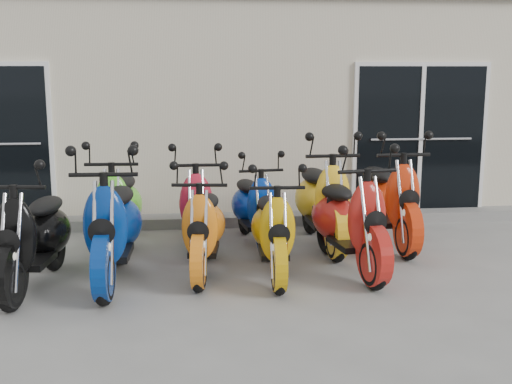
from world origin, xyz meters
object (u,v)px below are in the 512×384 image
scooter_back_extra (389,186)px  scooter_back_yellow (322,188)px  scooter_front_black (33,222)px  scooter_front_red (349,206)px  scooter_back_blue (254,196)px  scooter_front_blue (113,212)px  scooter_front_orange_b (273,218)px  scooter_back_green (119,194)px  scooter_front_orange_a (204,215)px  scooter_back_red (196,194)px

scooter_back_extra → scooter_back_yellow: bearing=177.9°
scooter_front_black → scooter_front_red: size_ratio=0.95×
scooter_back_blue → scooter_front_red: bearing=-58.6°
scooter_front_blue → scooter_back_yellow: (2.45, 1.12, -0.00)m
scooter_front_black → scooter_front_orange_b: bearing=9.9°
scooter_front_black → scooter_back_extra: 4.27m
scooter_back_blue → scooter_back_green: bearing=176.3°
scooter_back_green → scooter_back_blue: bearing=6.3°
scooter_back_green → scooter_front_orange_b: bearing=-31.4°
scooter_front_black → scooter_front_blue: 0.80m
scooter_back_blue → scooter_back_yellow: scooter_back_yellow is taller
scooter_front_orange_a → scooter_front_orange_b: bearing=-6.3°
scooter_back_blue → scooter_back_extra: size_ratio=0.84×
scooter_back_red → scooter_front_black: bearing=-140.8°
scooter_front_orange_b → scooter_back_extra: 1.97m
scooter_front_orange_a → scooter_back_extra: (2.36, 0.95, 0.10)m
scooter_back_red → scooter_back_yellow: (1.58, -0.09, 0.06)m
scooter_front_blue → scooter_back_red: scooter_front_blue is taller
scooter_front_red → scooter_back_green: (-2.60, 1.06, -0.03)m
scooter_back_green → scooter_back_yellow: scooter_back_yellow is taller
scooter_front_black → scooter_front_orange_b: size_ratio=1.08×
scooter_front_blue → scooter_front_black: bearing=-168.4°
scooter_back_blue → scooter_front_blue: bearing=-148.6°
scooter_front_red → scooter_back_red: bearing=138.6°
scooter_front_red → scooter_back_red: scooter_front_red is taller
scooter_front_orange_a → scooter_back_extra: 2.54m
scooter_front_red → scooter_back_blue: scooter_front_red is taller
scooter_back_red → scooter_back_yellow: scooter_back_yellow is taller
scooter_back_red → scooter_back_extra: size_ratio=0.92×
scooter_front_black → scooter_back_green: bearing=68.1°
scooter_front_blue → scooter_back_yellow: size_ratio=1.00×
scooter_front_blue → scooter_back_extra: bearing=21.0°
scooter_front_blue → scooter_front_red: scooter_front_blue is taller
scooter_front_orange_a → scooter_back_blue: bearing=66.0°
scooter_front_orange_a → scooter_front_black: bearing=-163.3°
scooter_back_green → scooter_back_yellow: 2.51m
scooter_back_blue → scooter_back_yellow: (0.85, -0.17, 0.12)m
scooter_back_yellow → scooter_back_extra: 0.85m
scooter_front_blue → scooter_back_blue: scooter_front_blue is taller
scooter_front_black → scooter_back_green: scooter_back_green is taller
scooter_front_orange_a → scooter_back_red: scooter_back_red is taller
scooter_back_blue → scooter_front_orange_a: bearing=-128.0°
scooter_front_orange_a → scooter_back_red: size_ratio=0.95×
scooter_front_black → scooter_front_blue: (0.78, 0.13, 0.06)m
scooter_front_orange_b → scooter_back_blue: bearing=95.3°
scooter_front_orange_a → scooter_back_blue: scooter_front_orange_a is taller
scooter_front_red → scooter_back_blue: 1.50m
scooter_back_extra → scooter_front_orange_a: bearing=-160.2°
scooter_front_orange_a → scooter_front_orange_b: (0.74, -0.17, -0.01)m
scooter_front_orange_a → scooter_front_orange_b: scooter_front_orange_a is taller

